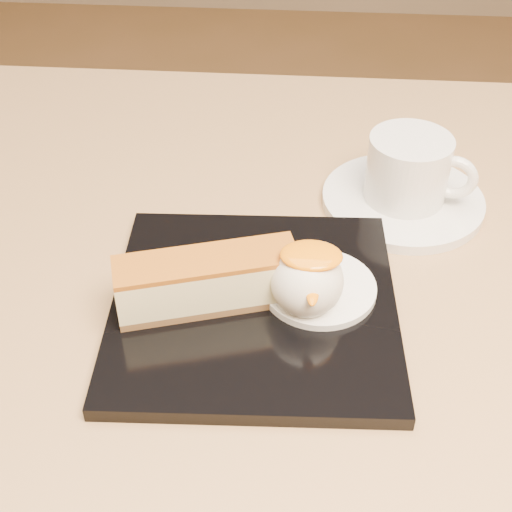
# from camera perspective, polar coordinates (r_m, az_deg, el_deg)

# --- Properties ---
(table) EXTENTS (0.80, 0.80, 0.72)m
(table) POSITION_cam_1_polar(r_m,az_deg,el_deg) (0.69, 0.54, -12.75)
(table) COLOR black
(table) RESTS_ON ground
(dessert_plate) EXTENTS (0.23, 0.23, 0.01)m
(dessert_plate) POSITION_cam_1_polar(r_m,az_deg,el_deg) (0.56, -0.16, -4.00)
(dessert_plate) COLOR black
(dessert_plate) RESTS_ON table
(cheesecake) EXTENTS (0.14, 0.07, 0.04)m
(cheesecake) POSITION_cam_1_polar(r_m,az_deg,el_deg) (0.54, -3.93, -2.00)
(cheesecake) COLOR brown
(cheesecake) RESTS_ON dessert_plate
(cream_smear) EXTENTS (0.09, 0.09, 0.01)m
(cream_smear) POSITION_cam_1_polar(r_m,az_deg,el_deg) (0.56, 5.06, -2.53)
(cream_smear) COLOR white
(cream_smear) RESTS_ON dessert_plate
(ice_cream_scoop) EXTENTS (0.05, 0.05, 0.05)m
(ice_cream_scoop) POSITION_cam_1_polar(r_m,az_deg,el_deg) (0.53, 4.10, -2.04)
(ice_cream_scoop) COLOR white
(ice_cream_scoop) RESTS_ON cream_smear
(mango_sauce) EXTENTS (0.05, 0.04, 0.01)m
(mango_sauce) POSITION_cam_1_polar(r_m,az_deg,el_deg) (0.52, 4.45, 0.03)
(mango_sauce) COLOR orange
(mango_sauce) RESTS_ON ice_cream_scoop
(mint_sprig) EXTENTS (0.03, 0.02, 0.00)m
(mint_sprig) POSITION_cam_1_polar(r_m,az_deg,el_deg) (0.58, 2.19, -0.47)
(mint_sprig) COLOR #34822A
(mint_sprig) RESTS_ON cream_smear
(saucer) EXTENTS (0.15, 0.15, 0.01)m
(saucer) POSITION_cam_1_polar(r_m,az_deg,el_deg) (0.68, 11.65, 4.38)
(saucer) COLOR white
(saucer) RESTS_ON table
(coffee_cup) EXTENTS (0.10, 0.07, 0.06)m
(coffee_cup) POSITION_cam_1_polar(r_m,az_deg,el_deg) (0.66, 12.22, 6.92)
(coffee_cup) COLOR white
(coffee_cup) RESTS_ON saucer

